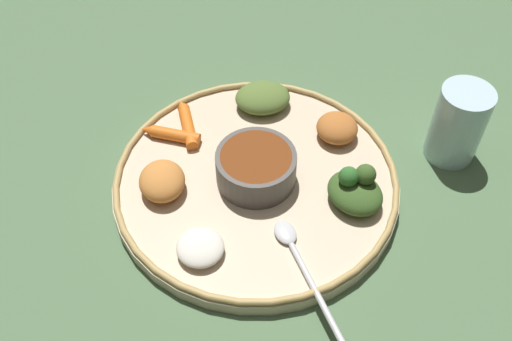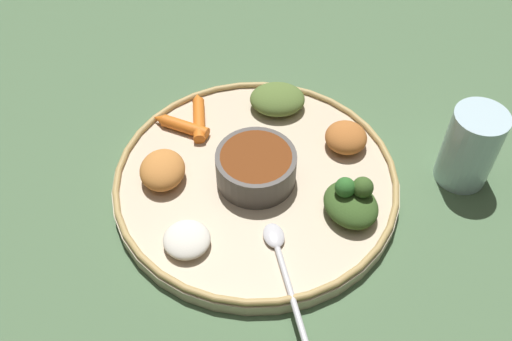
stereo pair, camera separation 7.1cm
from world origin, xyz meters
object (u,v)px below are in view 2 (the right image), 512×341
object	(u,v)px
carrot_outer	(181,126)
drinking_glass	(469,151)
spoon	(283,267)
greens_pile	(351,202)
center_bowl	(256,166)
carrot_near_spoon	(199,116)

from	to	relation	value
carrot_outer	drinking_glass	size ratio (longest dim) A/B	0.69
spoon	greens_pile	size ratio (longest dim) A/B	2.43
center_bowl	drinking_glass	distance (m)	0.26
carrot_outer	carrot_near_spoon	bearing A→B (deg)	97.64
center_bowl	spoon	size ratio (longest dim) A/B	0.57
greens_pile	carrot_near_spoon	world-z (taller)	greens_pile
carrot_near_spoon	drinking_glass	bearing A→B (deg)	46.08
carrot_outer	drinking_glass	world-z (taller)	drinking_glass
greens_pile	carrot_outer	xyz separation A→B (m)	(-0.22, -0.11, -0.01)
greens_pile	carrot_near_spoon	xyz separation A→B (m)	(-0.23, -0.08, -0.01)
spoon	drinking_glass	bearing A→B (deg)	92.57
carrot_near_spoon	center_bowl	bearing A→B (deg)	6.76
carrot_outer	greens_pile	bearing A→B (deg)	26.80
greens_pile	drinking_glass	bearing A→B (deg)	85.10
spoon	greens_pile	xyz separation A→B (m)	(-0.03, 0.11, 0.02)
greens_pile	carrot_outer	bearing A→B (deg)	-153.20
greens_pile	drinking_glass	xyz separation A→B (m)	(0.01, 0.17, 0.01)
drinking_glass	carrot_outer	bearing A→B (deg)	-130.42
carrot_outer	drinking_glass	xyz separation A→B (m)	(0.24, 0.28, 0.02)
drinking_glass	spoon	bearing A→B (deg)	-87.43
center_bowl	spoon	xyz separation A→B (m)	(0.13, -0.04, -0.02)
greens_pile	drinking_glass	world-z (taller)	drinking_glass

